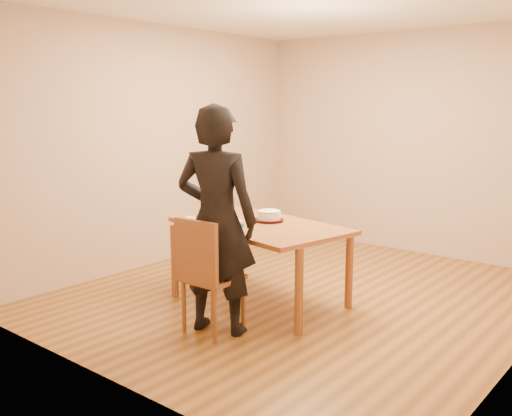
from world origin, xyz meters
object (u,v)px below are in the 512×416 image
Objects in this scene: dining_table at (259,226)px; dining_chair at (213,278)px; cake at (269,215)px; cake_plate at (269,220)px; person at (216,220)px.

dining_table is 4.03× the size of dining_chair.
cake reaches higher than dining_chair.
cake is (0.00, 0.00, 0.04)m from cake_plate.
dining_chair is at bearing -81.00° from cake.
dining_table is 0.15m from cake.
dining_table is at bearing 98.53° from dining_chair.
cake reaches higher than dining_table.
dining_table is 5.82× the size of cake_plate.
person reaches higher than dining_chair.
dining_chair is 0.99m from cake.
dining_table is 0.77m from person.
dining_table is at bearing -97.82° from person.
person reaches higher than cake.
cake_plate reaches higher than dining_table.
cake_plate is at bearing 98.06° from dining_table.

